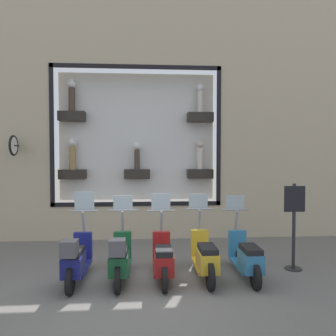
# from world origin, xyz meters

# --- Properties ---
(ground_plane) EXTENTS (120.00, 120.00, 0.00)m
(ground_plane) POSITION_xyz_m (0.00, 0.00, 0.00)
(ground_plane) COLOR #66635E
(building_facade) EXTENTS (1.21, 36.00, 10.58)m
(building_facade) POSITION_xyz_m (3.60, 0.00, 5.39)
(building_facade) COLOR tan
(building_facade) RESTS_ON ground_plane
(scooter_teal_0) EXTENTS (1.79, 0.61, 1.56)m
(scooter_teal_0) POSITION_xyz_m (0.22, -2.24, 0.42)
(scooter_teal_0) COLOR black
(scooter_teal_0) RESTS_ON ground_plane
(scooter_yellow_1) EXTENTS (1.80, 0.60, 1.60)m
(scooter_yellow_1) POSITION_xyz_m (0.22, -1.41, 0.43)
(scooter_yellow_1) COLOR black
(scooter_yellow_1) RESTS_ON ground_plane
(scooter_red_2) EXTENTS (1.79, 0.60, 1.62)m
(scooter_red_2) POSITION_xyz_m (0.22, -0.59, 0.42)
(scooter_red_2) COLOR black
(scooter_red_2) RESTS_ON ground_plane
(scooter_green_3) EXTENTS (1.80, 0.60, 1.57)m
(scooter_green_3) POSITION_xyz_m (0.16, 0.24, 0.47)
(scooter_green_3) COLOR black
(scooter_green_3) RESTS_ON ground_plane
(scooter_navy_4) EXTENTS (1.80, 0.60, 1.67)m
(scooter_navy_4) POSITION_xyz_m (0.16, 1.07, 0.47)
(scooter_navy_4) COLOR black
(scooter_navy_4) RESTS_ON ground_plane
(shop_sign_post) EXTENTS (0.36, 0.45, 1.84)m
(shop_sign_post) POSITION_xyz_m (0.64, -3.41, 1.00)
(shop_sign_post) COLOR #232326
(shop_sign_post) RESTS_ON ground_plane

